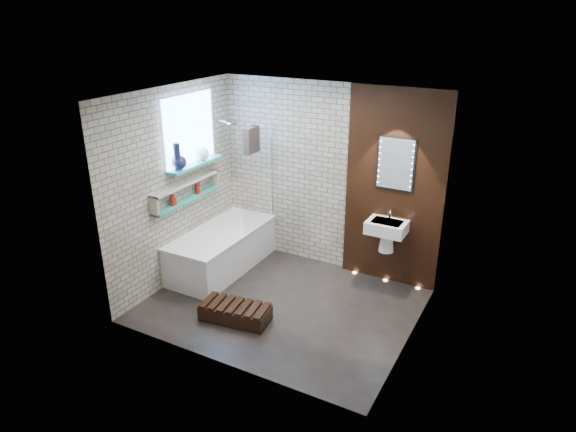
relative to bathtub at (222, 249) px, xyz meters
The scene contains 15 objects.
ground 1.34m from the bathtub, 20.18° to the right, with size 3.20×3.20×0.00m, color black.
room_shell 1.65m from the bathtub, 20.18° to the right, with size 3.24×3.20×2.60m.
walnut_panel 2.53m from the bathtub, 20.65° to the left, with size 1.30×0.06×2.60m, color black.
clerestory_window 1.65m from the bathtub, 163.78° to the right, with size 0.18×1.00×0.94m.
display_niche 1.00m from the bathtub, 135.46° to the right, with size 0.14×1.30×0.26m.
bathtub is the anchor object (origin of this frame).
bath_screen 1.14m from the bathtub, 51.10° to the left, with size 0.01×0.78×1.40m, color white.
towel 1.63m from the bathtub, 39.46° to the left, with size 0.10×0.26×0.35m, color black.
shower_head 1.78m from the bathtub, 98.54° to the left, with size 0.18×0.18×0.02m, color silver.
washbasin 2.32m from the bathtub, 16.01° to the left, with size 0.50×0.36×0.58m.
led_mirror 2.68m from the bathtub, 19.78° to the left, with size 0.50×0.02×0.70m.
walnut_step 1.37m from the bathtub, 48.54° to the right, with size 0.82×0.37×0.18m, color black.
niche_bottles 0.99m from the bathtub, 134.53° to the right, with size 0.07×0.59×0.17m.
sill_vases 1.41m from the bathtub, 139.28° to the right, with size 0.18×0.65×0.35m.
floor_uplights 2.32m from the bathtub, 19.02° to the left, with size 0.96×0.06×0.01m.
Camera 1 is at (2.70, -4.85, 3.48)m, focal length 31.98 mm.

